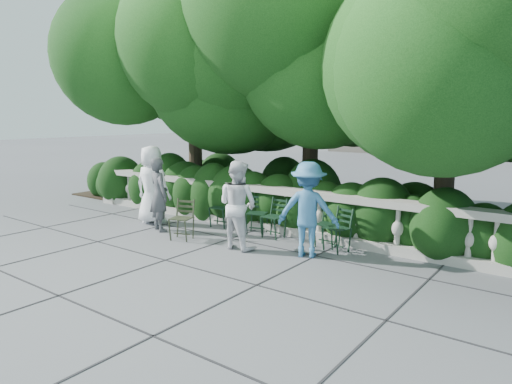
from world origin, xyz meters
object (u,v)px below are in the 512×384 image
Objects in this scene: chair_c at (331,253)px; person_older_blue at (308,210)px; person_casual_man at (238,205)px; person_businessman at (152,185)px; person_woman_grey at (159,195)px; chair_a at (217,228)px; chair_e at (269,239)px; chair_b at (255,235)px; chair_weathered at (179,241)px; chair_d at (324,248)px.

person_older_blue reaches higher than chair_c.
chair_c is 1.95m from person_casual_man.
person_businessman is 1.13× the size of person_woman_grey.
person_casual_man is (1.36, -0.95, 0.84)m from chair_a.
chair_b is at bearing 173.40° from chair_e.
chair_weathered is at bearing -134.07° from chair_e.
person_woman_grey is at bearing -166.59° from chair_d.
chair_a is 1.32m from chair_weathered.
chair_e is at bearing 24.24° from chair_weathered.
person_woman_grey is (-3.81, -0.77, 0.81)m from chair_c.
chair_a is 1.00× the size of chair_c.
person_woman_grey is (-2.34, -0.86, 0.81)m from chair_e.
chair_weathered is at bearing -4.54° from person_older_blue.
chair_b is 0.50× the size of person_casual_man.
chair_e is at bearing -95.50° from person_casual_man.
person_woman_grey reaches higher than chair_d.
chair_a is 1.48m from chair_e.
person_casual_man reaches higher than chair_e.
chair_weathered is at bearing -154.35° from chair_d.
chair_b and chair_e have the same top height.
chair_b is 1.00× the size of chair_e.
chair_e is 1.00× the size of chair_weathered.
person_older_blue is at bearing -163.45° from person_casual_man.
person_casual_man is (1.25, 0.37, 0.84)m from chair_weathered.
chair_e is at bearing -140.13° from person_woman_grey.
person_businessman is (-1.64, 0.76, 0.91)m from chair_weathered.
chair_b is at bearing 179.97° from person_businessman.
chair_e is 0.49× the size of person_older_blue.
chair_c is 0.49× the size of person_older_blue.
chair_d is at bearing -10.04° from chair_a.
chair_e is (-1.47, 0.10, 0.00)m from chair_c.
chair_a is 2.95m from chair_c.
chair_weathered is 1.55m from person_casual_man.
chair_d is 1.00× the size of chair_e.
person_businessman is at bearing -167.43° from chair_e.
person_casual_man is at bearing -136.40° from chair_c.
person_businessman is (-1.53, -0.55, 0.91)m from chair_a.
chair_weathered is (-1.36, -1.24, 0.00)m from chair_e.
chair_c is at bearing -35.75° from chair_d.
person_businessman reaches higher than person_older_blue.
chair_c is at bearing -139.96° from person_older_blue.
chair_weathered is 2.81m from person_older_blue.
chair_e is 0.52× the size of person_woman_grey.
person_older_blue is at bearing -102.45° from chair_c.
chair_b is 1.00× the size of chair_c.
chair_c is 0.99m from person_older_blue.
chair_d is at bearing 6.51° from chair_e.
person_businessman is at bearing -169.97° from chair_a.
chair_weathered is at bearing 142.95° from person_businessman.
chair_d is 0.49× the size of person_older_blue.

